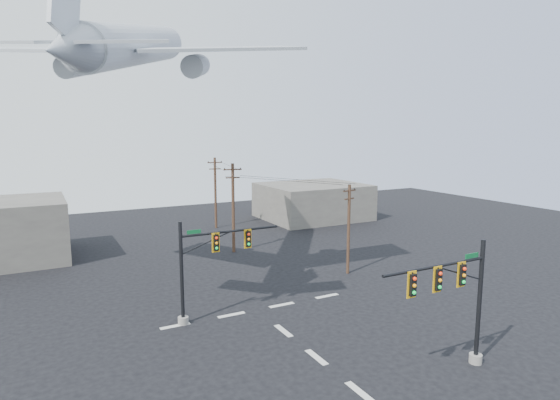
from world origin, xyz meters
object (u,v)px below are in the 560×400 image
utility_pole_a (349,228)px  utility_pole_c (215,191)px  signal_mast_near (458,300)px  utility_pole_b (233,206)px  airliner (134,46)px  signal_mast_far (205,266)px

utility_pole_a → utility_pole_c: utility_pole_c is taller
signal_mast_near → utility_pole_b: bearing=92.4°
signal_mast_near → utility_pole_b: utility_pole_b is taller
utility_pole_c → airliner: bearing=-113.2°
signal_mast_far → utility_pole_a: (14.76, 3.98, 0.44)m
signal_mast_near → utility_pole_c: size_ratio=0.78×
utility_pole_a → signal_mast_near: bearing=-121.8°
utility_pole_b → airliner: airliner is taller
airliner → signal_mast_near: bearing=-118.9°
utility_pole_a → signal_mast_far: bearing=-179.8°
utility_pole_a → utility_pole_c: (-3.75, 24.06, 0.62)m
utility_pole_b → airliner: size_ratio=0.39×
utility_pole_b → utility_pole_c: 12.63m
utility_pole_c → utility_pole_a: bearing=-71.6°
utility_pole_c → airliner: airliner is taller
utility_pole_c → signal_mast_near: bearing=-82.4°
signal_mast_far → airliner: size_ratio=0.31×
signal_mast_near → airliner: bearing=121.9°
utility_pole_a → utility_pole_c: size_ratio=0.87×
signal_mast_far → utility_pole_c: size_ratio=0.80×
signal_mast_near → utility_pole_b: (-1.17, 28.45, 0.91)m
signal_mast_far → utility_pole_b: bearing=61.6°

